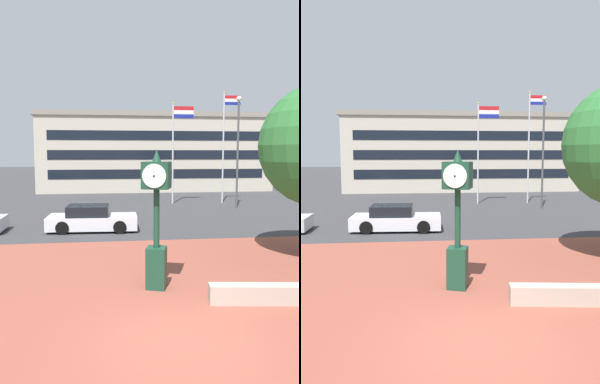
# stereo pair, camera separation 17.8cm
# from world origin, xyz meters

# --- Properties ---
(ground_plane) EXTENTS (200.00, 200.00, 0.00)m
(ground_plane) POSITION_xyz_m (0.00, 0.00, 0.00)
(ground_plane) COLOR #38383A
(plaza_brick_paving) EXTENTS (44.00, 12.85, 0.01)m
(plaza_brick_paving) POSITION_xyz_m (0.00, 2.43, 0.00)
(plaza_brick_paving) COLOR brown
(plaza_brick_paving) RESTS_ON ground
(planter_wall) EXTENTS (3.22, 0.80, 0.50)m
(planter_wall) POSITION_xyz_m (2.70, 1.65, 0.25)
(planter_wall) COLOR #ADA393
(planter_wall) RESTS_ON ground
(street_clock) EXTENTS (0.95, 0.97, 3.98)m
(street_clock) POSITION_xyz_m (-0.09, 3.10, 2.14)
(street_clock) COLOR #19422D
(street_clock) RESTS_ON ground
(car_street_near) EXTENTS (4.52, 2.12, 1.28)m
(car_street_near) POSITION_xyz_m (-2.25, 11.36, 0.57)
(car_street_near) COLOR silver
(car_street_near) RESTS_ON ground
(flagpole_primary) EXTENTS (1.65, 0.14, 7.68)m
(flagpole_primary) POSITION_xyz_m (3.77, 20.58, 4.57)
(flagpole_primary) COLOR silver
(flagpole_primary) RESTS_ON ground
(flagpole_secondary) EXTENTS (1.37, 0.14, 8.54)m
(flagpole_secondary) POSITION_xyz_m (7.63, 20.58, 4.83)
(flagpole_secondary) COLOR silver
(flagpole_secondary) RESTS_ON ground
(civic_building) EXTENTS (24.05, 15.69, 7.95)m
(civic_building) POSITION_xyz_m (3.63, 36.15, 3.99)
(civic_building) COLOR beige
(civic_building) RESTS_ON ground
(street_lamp_post) EXTENTS (0.36, 0.36, 7.79)m
(street_lamp_post) POSITION_xyz_m (7.66, 17.74, 4.67)
(street_lamp_post) COLOR #4C4C51
(street_lamp_post) RESTS_ON ground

